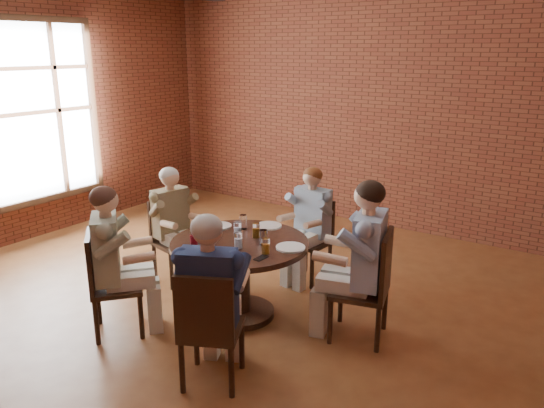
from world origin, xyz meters
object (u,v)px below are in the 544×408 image
Objects in this scene: diner_e at (211,301)px; chair_d at (106,280)px; diner_b at (310,225)px; chair_b at (313,236)px; chair_a at (371,283)px; smartphone at (261,258)px; diner_a at (361,262)px; diner_c at (174,226)px; chair_c at (171,236)px; chair_e at (209,326)px; diner_d at (115,262)px; dining_table at (240,264)px.

chair_d is at bearing -27.02° from diner_e.
chair_b is at bearing 90.00° from diner_b.
chair_b is at bearing -143.12° from chair_a.
smartphone is at bearing -71.28° from diner_b.
diner_a is 2.14m from diner_c.
chair_d reaches higher than smartphone.
diner_c is at bearing -90.00° from chair_c.
diner_c is 1.33× the size of chair_e.
diner_e is (1.51, -1.16, 0.04)m from diner_c.
diner_c is 1.54m from smartphone.
diner_b is 0.93× the size of diner_e.
diner_a is 0.85m from smartphone.
diner_d is (-1.89, -1.14, 0.14)m from chair_a.
diner_a is 1.43m from chair_e.
diner_e is at bearing -140.65° from chair_d.
diner_c is 1.33× the size of chair_d.
diner_e reaches higher than chair_d.
dining_table is 1.41× the size of chair_c.
dining_table is 1.07m from diner_b.
diner_d is 1.43× the size of chair_e.
chair_a reaches higher than dining_table.
chair_c is 1.98m from diner_e.
diner_a reaches higher than diner_c.
diner_c is (-2.14, -0.05, -0.08)m from diner_a.
diner_b reaches higher than chair_a.
diner_c is at bearing -31.61° from diner_d.
chair_c is 1.21m from chair_d.
diner_d is (0.42, -1.09, 0.18)m from chair_c.
diner_b is at bearing -42.47° from diner_c.
diner_d is 1.23m from chair_e.
chair_e is at bearing -74.10° from chair_b.
diner_b is at bearing -143.80° from diner_a.
chair_a is 1.04× the size of chair_e.
diner_d reaches higher than chair_b.
chair_b is 2.10m from diner_e.
diner_a is at bearing -106.86° from chair_d.
chair_c is at bearing 90.00° from diner_c.
chair_c is at bearing -63.61° from chair_e.
chair_b is at bearing -146.58° from diner_a.
chair_b is at bearing -106.94° from diner_e.
diner_b reaches higher than smartphone.
diner_e is at bearing -90.00° from chair_e.
chair_d is at bearing -72.71° from chair_a.
diner_a reaches higher than chair_c.
diner_b is 1.40× the size of chair_c.
chair_d is at bearing -150.14° from chair_c.
dining_table is at bearing -90.00° from chair_c.
chair_b is (-0.95, 0.86, -0.22)m from diner_a.
chair_c is 6.78× the size of smartphone.
diner_a is 1.06× the size of diner_e.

